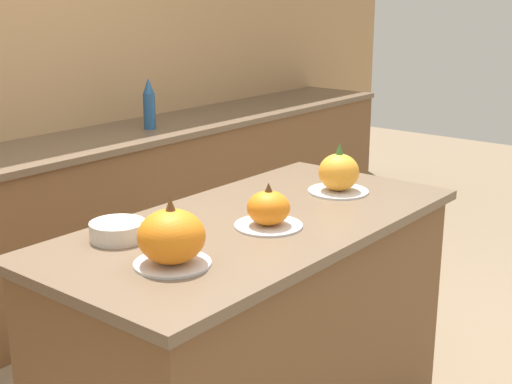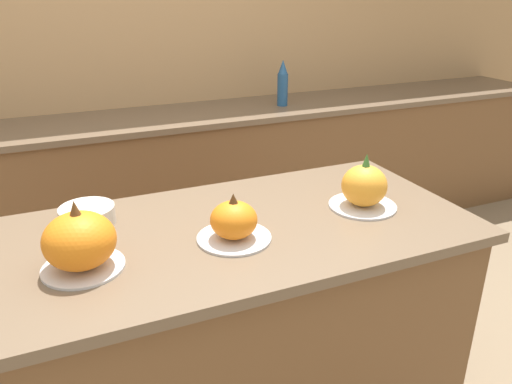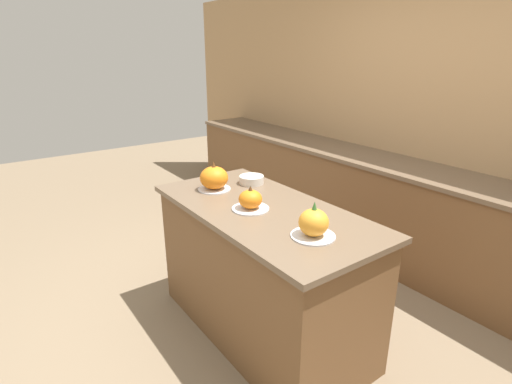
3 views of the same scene
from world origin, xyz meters
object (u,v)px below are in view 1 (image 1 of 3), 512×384
(pumpkin_cake_right, at_px, (339,174))
(mixing_bowl, at_px, (118,231))
(pumpkin_cake_left, at_px, (172,238))
(pumpkin_cake_center, at_px, (268,210))
(bottle_tall, at_px, (149,105))

(pumpkin_cake_right, distance_m, mixing_bowl, 0.94)
(pumpkin_cake_left, relative_size, pumpkin_cake_right, 0.95)
(pumpkin_cake_center, bearing_deg, mixing_bowl, 143.84)
(bottle_tall, height_order, mixing_bowl, bottle_tall)
(pumpkin_cake_left, bearing_deg, mixing_bowl, 81.49)
(pumpkin_cake_center, height_order, bottle_tall, bottle_tall)
(pumpkin_cake_center, bearing_deg, bottle_tall, 59.35)
(mixing_bowl, bearing_deg, pumpkin_cake_left, -98.51)
(pumpkin_cake_center, height_order, mixing_bowl, pumpkin_cake_center)
(pumpkin_cake_left, height_order, pumpkin_cake_center, pumpkin_cake_left)
(pumpkin_cake_center, distance_m, pumpkin_cake_right, 0.51)
(pumpkin_cake_center, bearing_deg, pumpkin_cake_left, 179.39)
(pumpkin_cake_right, bearing_deg, bottle_tall, 73.99)
(pumpkin_cake_center, xyz_separation_m, bottle_tall, (0.95, 1.60, 0.08))
(pumpkin_cake_right, distance_m, bottle_tall, 1.62)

